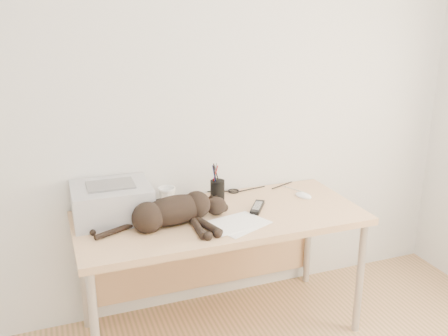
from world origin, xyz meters
name	(u,v)px	position (x,y,z in m)	size (l,w,h in m)	color
wall_back	(199,104)	(0.00, 1.75, 1.30)	(3.50, 3.50, 0.00)	silver
desk	(215,230)	(0.00, 1.48, 0.61)	(1.60, 0.70, 0.74)	tan
printer	(112,202)	(-0.57, 1.56, 0.84)	(0.42, 0.36, 0.20)	#AAAAAF
papers	(237,224)	(0.04, 1.24, 0.74)	(0.37, 0.31, 0.01)	white
cat	(171,213)	(-0.29, 1.35, 0.81)	(0.75, 0.35, 0.17)	black
mug	(167,195)	(-0.23, 1.67, 0.79)	(0.10, 0.10, 0.10)	white
pen_cup	(217,189)	(0.07, 1.62, 0.80)	(0.09, 0.09, 0.22)	black
remote_grey	(187,209)	(-0.16, 1.51, 0.75)	(0.05, 0.19, 0.02)	slate
remote_black	(257,207)	(0.23, 1.40, 0.75)	(0.05, 0.19, 0.02)	black
mouse	(304,194)	(0.57, 1.48, 0.76)	(0.07, 0.12, 0.04)	white
cable_tangle	(203,195)	(0.00, 1.70, 0.75)	(1.36, 0.08, 0.01)	black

